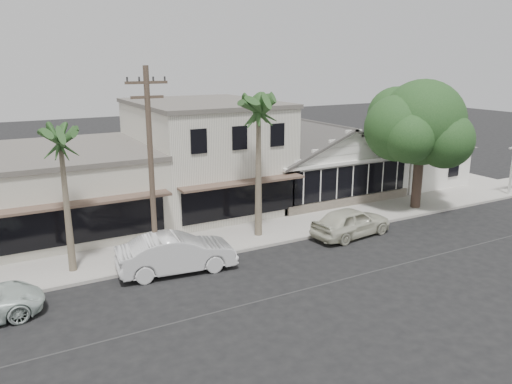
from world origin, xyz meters
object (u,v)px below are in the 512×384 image
car_0 (351,222)px  car_1 (177,253)px  utility_pole (151,165)px  shade_tree (418,125)px

car_0 → car_1: size_ratio=0.89×
car_1 → utility_pole: bearing=43.8°
car_1 → shade_tree: shade_tree is taller
utility_pole → car_1: bearing=-52.6°
car_1 → car_0: bearing=-84.3°
shade_tree → utility_pole: bearing=-175.9°
utility_pole → shade_tree: bearing=4.1°
utility_pole → car_0: size_ratio=1.92×
utility_pole → car_0: bearing=-5.5°
utility_pole → shade_tree: 17.34m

